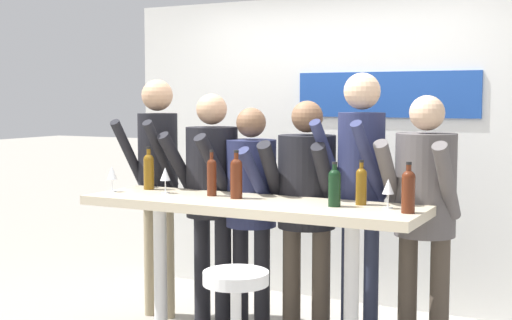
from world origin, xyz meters
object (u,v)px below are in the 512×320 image
at_px(bar_stool, 236,317).
at_px(tasting_table, 249,226).
at_px(person_center, 306,195).
at_px(wine_bottle_2, 236,176).
at_px(person_left, 211,184).
at_px(wine_bottle_0, 212,175).
at_px(wine_bottle_1, 361,184).
at_px(wine_glass_2, 112,174).
at_px(person_right, 425,199).
at_px(wine_bottle_5, 149,170).
at_px(person_center_right, 360,176).
at_px(wine_glass_1, 165,175).
at_px(wine_glass_0, 388,187).
at_px(wine_bottle_4, 334,186).
at_px(person_far_left, 157,167).
at_px(wine_bottle_3, 408,189).
at_px(person_center_left, 250,195).

bearing_deg(bar_stool, tasting_table, 111.47).
distance_m(person_center, wine_bottle_2, 0.55).
xyz_separation_m(person_left, wine_bottle_2, (0.44, -0.42, 0.12)).
relative_size(person_center, wine_bottle_0, 5.44).
relative_size(wine_bottle_1, wine_glass_2, 1.55).
relative_size(person_right, wine_bottle_5, 5.59).
bearing_deg(person_center_right, wine_glass_1, -150.80).
bearing_deg(wine_glass_0, tasting_table, -174.75).
relative_size(wine_bottle_0, wine_bottle_2, 0.98).
distance_m(wine_bottle_1, wine_bottle_4, 0.18).
relative_size(person_right, wine_glass_1, 9.61).
relative_size(person_far_left, wine_bottle_5, 5.99).
bearing_deg(wine_glass_0, wine_bottle_5, 177.55).
distance_m(wine_bottle_1, wine_glass_2, 1.74).
distance_m(person_far_left, person_left, 0.50).
relative_size(wine_bottle_5, wine_glass_0, 1.72).
relative_size(person_far_left, wine_bottle_3, 6.28).
distance_m(wine_bottle_1, wine_bottle_2, 0.81).
bearing_deg(wine_bottle_5, wine_bottle_0, -8.10).
bearing_deg(wine_bottle_1, wine_glass_2, -173.05).
bearing_deg(person_center_right, person_center_left, -169.29).
relative_size(wine_bottle_5, wine_glass_1, 1.72).
xyz_separation_m(person_center_right, wine_bottle_1, (0.12, -0.33, -0.01)).
height_order(person_center_left, wine_bottle_2, person_center_left).
height_order(person_center, person_center_right, person_center_right).
bearing_deg(wine_bottle_5, person_right, 9.81).
bearing_deg(bar_stool, wine_bottle_1, 60.07).
xyz_separation_m(wine_bottle_4, wine_glass_2, (-1.61, -0.07, -0.00)).
xyz_separation_m(bar_stool, wine_bottle_4, (0.32, 0.63, 0.67)).
distance_m(person_left, person_center_right, 1.13).
relative_size(bar_stool, person_center, 0.45).
bearing_deg(wine_glass_1, wine_glass_2, -163.84).
height_order(wine_bottle_3, wine_glass_1, wine_bottle_3).
bearing_deg(person_center_left, person_center_right, 11.83).
height_order(tasting_table, wine_bottle_5, wine_bottle_5).
relative_size(tasting_table, wine_bottle_1, 8.10).
height_order(tasting_table, person_far_left, person_far_left).
xyz_separation_m(person_far_left, wine_bottle_1, (1.73, -0.34, 0.00)).
relative_size(person_far_left, wine_bottle_4, 6.79).
bearing_deg(wine_bottle_2, person_right, 21.44).
bearing_deg(person_center_right, bar_stool, -96.57).
height_order(bar_stool, person_far_left, person_far_left).
relative_size(person_center, wine_bottle_4, 6.21).
distance_m(person_far_left, wine_bottle_0, 0.83).
distance_m(person_left, wine_glass_0, 1.49).
xyz_separation_m(wine_bottle_4, wine_glass_1, (-1.24, 0.03, -0.00)).
bearing_deg(wine_glass_0, person_left, 165.09).
height_order(tasting_table, wine_bottle_1, wine_bottle_1).
distance_m(bar_stool, wine_bottle_4, 0.98).
relative_size(person_left, person_center, 1.03).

